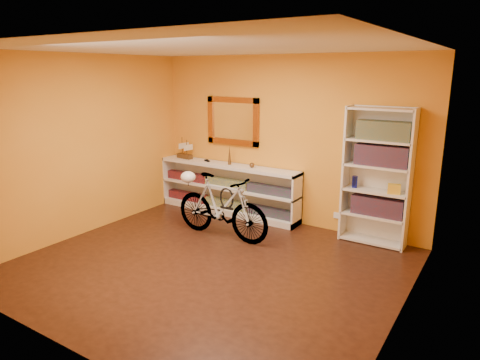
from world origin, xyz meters
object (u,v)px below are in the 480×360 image
Objects in this scene: bookcase at (377,177)px; helmet at (188,177)px; console_unit at (227,189)px; bicycle at (221,207)px.

helmet is at bearing -158.74° from bookcase.
console_unit is at bearing 86.41° from helmet.
helmet reaches higher than console_unit.
bicycle is at bearing -0.76° from helmet.
console_unit is 11.40× the size of helmet.
helmet is (-0.61, 0.01, 0.35)m from bicycle.
bookcase is at bearing -61.89° from bicycle.
bicycle reaches higher than console_unit.
console_unit is at bearing -179.41° from bookcase.
bookcase is at bearing 0.59° from console_unit.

